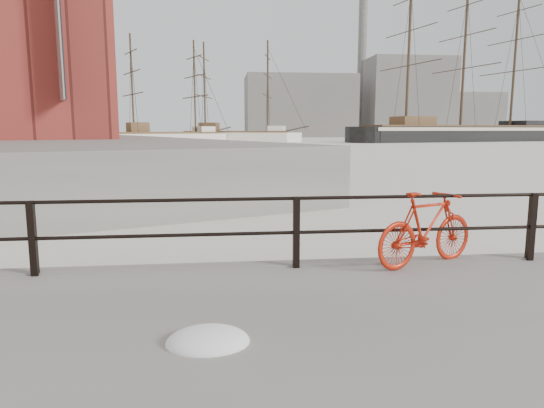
# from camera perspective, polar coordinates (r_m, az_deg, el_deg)

# --- Properties ---
(ground) EXTENTS (400.00, 400.00, 0.00)m
(ground) POSITION_cam_1_polar(r_m,az_deg,el_deg) (8.39, 27.22, -7.91)
(ground) COLOR white
(ground) RESTS_ON ground
(guardrail) EXTENTS (28.00, 0.10, 1.00)m
(guardrail) POSITION_cam_1_polar(r_m,az_deg,el_deg) (8.08, 28.22, -2.39)
(guardrail) COLOR black
(guardrail) RESTS_ON promenade
(bicycle) EXTENTS (1.74, 0.93, 1.07)m
(bicycle) POSITION_cam_1_polar(r_m,az_deg,el_deg) (7.17, 17.72, -2.76)
(bicycle) COLOR red
(bicycle) RESTS_ON promenade
(barque_black) EXTENTS (55.90, 29.97, 30.60)m
(barque_black) POSITION_cam_1_polar(r_m,az_deg,el_deg) (97.95, 21.18, 6.87)
(barque_black) COLOR black
(barque_black) RESTS_ON ground
(schooner_mid) EXTENTS (27.50, 16.73, 18.74)m
(schooner_mid) POSITION_cam_1_polar(r_m,az_deg,el_deg) (89.86, -4.20, 7.31)
(schooner_mid) COLOR white
(schooner_mid) RESTS_ON ground
(schooner_left) EXTENTS (25.61, 19.77, 17.82)m
(schooner_left) POSITION_cam_1_polar(r_m,az_deg,el_deg) (82.78, -12.33, 7.01)
(schooner_left) COLOR silver
(schooner_left) RESTS_ON ground
(industrial_west) EXTENTS (32.00, 18.00, 18.00)m
(industrial_west) POSITION_cam_1_polar(r_m,az_deg,el_deg) (148.86, 3.21, 11.36)
(industrial_west) COLOR gray
(industrial_west) RESTS_ON ground
(industrial_mid) EXTENTS (26.00, 20.00, 24.00)m
(industrial_mid) POSITION_cam_1_polar(r_m,az_deg,el_deg) (163.23, 15.40, 11.89)
(industrial_mid) COLOR gray
(industrial_mid) RESTS_ON ground
(industrial_east) EXTENTS (20.00, 16.00, 14.00)m
(industrial_east) POSITION_cam_1_polar(r_m,az_deg,el_deg) (177.15, 21.75, 9.70)
(industrial_east) COLOR gray
(industrial_east) RESTS_ON ground
(smokestack) EXTENTS (2.80, 2.80, 44.00)m
(smokestack) POSITION_cam_1_polar(r_m,az_deg,el_deg) (164.62, 10.51, 15.52)
(smokestack) COLOR gray
(smokestack) RESTS_ON ground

